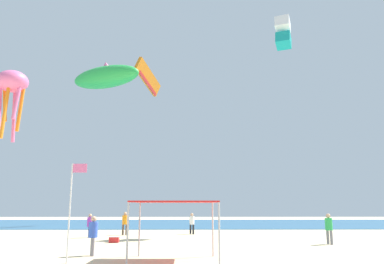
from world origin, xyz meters
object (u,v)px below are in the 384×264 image
Objects in this scene: canopy_tent at (175,204)px; person_central at (192,222)px; kite_inflatable_green at (106,77)px; cooler_box at (114,240)px; kite_parafoil_orange at (148,78)px; person_leftmost at (125,221)px; person_near_tent at (329,226)px; kite_box_white at (283,33)px; person_far_shore at (93,232)px; person_rightmost at (90,224)px; banner_flag at (72,202)px; kite_octopus_pink at (12,85)px.

person_central is (0.85, 13.88, -1.31)m from canopy_tent.
canopy_tent is at bearing -45.71° from kite_inflatable_green.
kite_parafoil_orange is (-0.48, 20.10, 17.13)m from cooler_box.
person_central is 0.19× the size of kite_inflatable_green.
kite_parafoil_orange is (-0.18, 14.58, 16.32)m from person_leftmost.
person_near_tent is 0.59× the size of kite_box_white.
person_far_shore is 0.31× the size of kite_parafoil_orange.
person_rightmost reaches higher than cooler_box.
banner_flag is at bearing -55.64° from kite_inflatable_green.
canopy_tent is at bearing -0.29° from kite_octopus_pink.
person_central is 7.57m from person_rightmost.
kite_octopus_pink is at bearing -173.40° from kite_parafoil_orange.
kite_octopus_pink is at bearing 121.92° from person_rightmost.
kite_inflatable_green reaches higher than person_central.
kite_parafoil_orange is at bearing 90.56° from banner_flag.
person_leftmost is (-4.12, 13.13, -1.25)m from canopy_tent.
person_far_shore is at bearing -88.48° from cooler_box.
kite_parafoil_orange reaches higher than cooler_box.
kite_parafoil_orange is at bearing 12.39° from person_near_tent.
kite_inflatable_green is (1.80, 15.89, 6.19)m from kite_octopus_pink.
person_near_tent is 15.39m from person_rightmost.
person_far_shore is (-3.68, 1.87, -1.24)m from canopy_tent.
banner_flag is at bearing -91.47° from cooler_box.
canopy_tent is 26.71m from kite_inflatable_green.
kite_octopus_pink reaches higher than person_near_tent.
person_far_shore is 0.20× the size of kite_inflatable_green.
canopy_tent is 13.43m from kite_octopus_pink.
cooler_box is at bearing -49.39° from kite_inflatable_green.
cooler_box is at bearing 46.14° from kite_octopus_pink.
kite_parafoil_orange reaches higher than banner_flag.
kite_inflatable_green reaches higher than person_near_tent.
cooler_box is at bearing -128.45° from kite_box_white.
person_near_tent is (8.53, 6.44, -1.23)m from canopy_tent.
person_leftmost is at bearing 107.42° from canopy_tent.
banner_flag is 24.41m from kite_box_white.
person_rightmost is 2.78× the size of cooler_box.
person_far_shore is at bearing -157.66° from kite_parafoil_orange.
cooler_box is (-3.83, 7.61, -2.06)m from canopy_tent.
cooler_box is (-4.68, -6.27, -0.75)m from person_central.
person_rightmost is 0.29× the size of kite_parafoil_orange.
kite_inflatable_green is at bearing -11.96° from person_rightmost.
banner_flag is (-12.56, -6.74, 1.28)m from person_near_tent.
person_rightmost is 18.10m from kite_inflatable_green.
kite_box_white reaches higher than person_leftmost.
person_near_tent is 14.31m from person_leftmost.
banner_flag reaches higher than person_rightmost.
cooler_box is 0.14× the size of kite_octopus_pink.
person_leftmost is at bearing -151.04° from kite_box_white.
canopy_tent is at bearing 127.44° from person_central.
kite_octopus_pink is at bearing -141.98° from person_far_shore.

